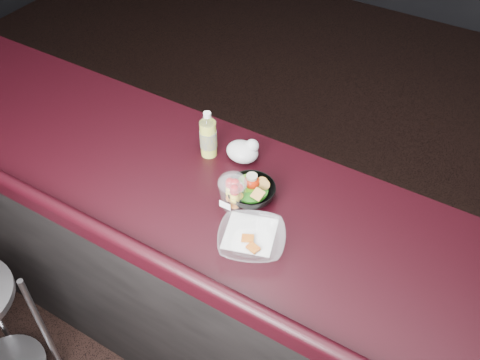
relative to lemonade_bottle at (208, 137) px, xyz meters
name	(u,v)px	position (x,y,z in m)	size (l,w,h in m)	color
room_shell	(129,8)	(0.14, -0.45, 0.73)	(8.00, 8.00, 8.00)	black
counter	(221,278)	(0.14, -0.15, -0.59)	(4.06, 0.71, 1.02)	black
lemonade_bottle	(208,137)	(0.00, 0.00, 0.00)	(0.06, 0.06, 0.19)	#CBD336
fruit_cup	(233,192)	(0.22, -0.18, -0.01)	(0.10, 0.10, 0.14)	white
green_apple	(248,185)	(0.23, -0.10, -0.04)	(0.08, 0.08, 0.08)	#227A0E
plastic_bag	(244,151)	(0.13, 0.04, -0.04)	(0.12, 0.10, 0.09)	silver
snack_bowl	(250,191)	(0.25, -0.12, -0.05)	(0.20, 0.20, 0.09)	black
takeout_bowl	(252,240)	(0.36, -0.30, -0.05)	(0.28, 0.28, 0.05)	silver
paper_napkin	(250,234)	(0.33, -0.26, -0.08)	(0.16, 0.16, 0.00)	white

